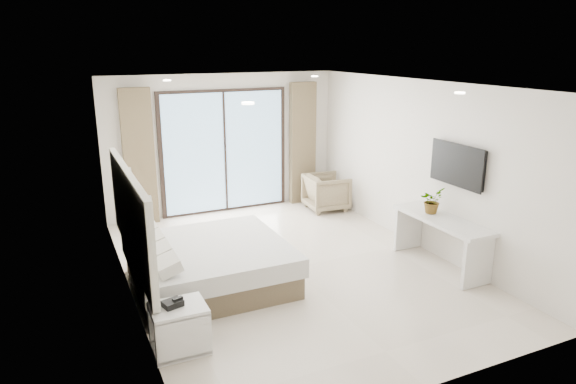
# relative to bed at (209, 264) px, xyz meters

# --- Properties ---
(ground) EXTENTS (6.20, 6.20, 0.00)m
(ground) POSITION_rel_bed_xyz_m (1.27, 0.04, -0.30)
(ground) COLOR beige
(ground) RESTS_ON ground
(room_shell) EXTENTS (4.62, 6.22, 2.72)m
(room_shell) POSITION_rel_bed_xyz_m (1.08, 0.77, 1.28)
(room_shell) COLOR silver
(room_shell) RESTS_ON ground
(bed) EXTENTS (2.07, 1.97, 0.72)m
(bed) POSITION_rel_bed_xyz_m (0.00, 0.00, 0.00)
(bed) COLOR brown
(bed) RESTS_ON ground
(nightstand) EXTENTS (0.59, 0.48, 0.53)m
(nightstand) POSITION_rel_bed_xyz_m (-0.74, -1.42, -0.04)
(nightstand) COLOR silver
(nightstand) RESTS_ON ground
(phone) EXTENTS (0.24, 0.21, 0.07)m
(phone) POSITION_rel_bed_xyz_m (-0.79, -1.40, 0.27)
(phone) COLOR black
(phone) RESTS_ON nightstand
(console_desk) EXTENTS (0.53, 1.69, 0.77)m
(console_desk) POSITION_rel_bed_xyz_m (3.31, -0.85, 0.26)
(console_desk) COLOR silver
(console_desk) RESTS_ON ground
(plant) EXTENTS (0.48, 0.50, 0.30)m
(plant) POSITION_rel_bed_xyz_m (3.31, -0.59, 0.62)
(plant) COLOR #33662D
(plant) RESTS_ON console_desk
(armchair) EXTENTS (0.77, 0.82, 0.79)m
(armchair) POSITION_rel_bed_xyz_m (3.12, 2.31, 0.09)
(armchair) COLOR #877C58
(armchair) RESTS_ON ground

